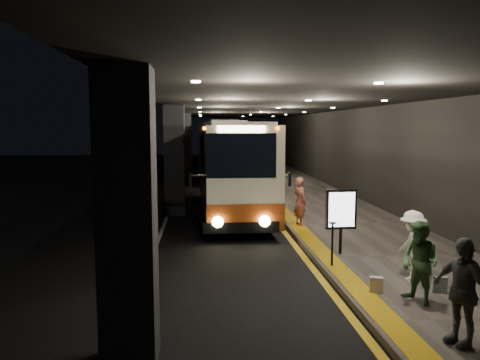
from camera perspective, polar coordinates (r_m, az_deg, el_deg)
name	(u,v)px	position (r m, az deg, el deg)	size (l,w,h in m)	color
ground	(215,236)	(15.30, -3.04, -6.88)	(90.00, 90.00, 0.00)	black
lane_line_white	(170,210)	(20.24, -8.55, -3.62)	(0.12, 50.00, 0.01)	silver
kerb_stripe_yellow	(266,208)	(20.38, 3.19, -3.48)	(0.18, 50.00, 0.01)	gold
sidewalk	(320,206)	(20.83, 9.76, -3.16)	(4.50, 50.00, 0.15)	#514C44
tactile_strip	(277,205)	(20.43, 4.58, -3.04)	(0.50, 50.00, 0.01)	gold
terminal_wall	(372,139)	(21.22, 15.83, 4.81)	(0.10, 50.00, 6.00)	black
support_columns	(175,160)	(18.96, -7.96, 2.40)	(0.80, 24.80, 4.40)	black
canopy	(270,102)	(20.12, 3.70, 9.52)	(9.00, 50.00, 0.40)	black
coach_main	(230,170)	(19.56, -1.23, 1.19)	(2.67, 11.59, 3.59)	beige
coach_second	(222,151)	(33.37, -2.20, 3.57)	(3.01, 12.17, 3.79)	beige
coach_third	(218,144)	(43.64, -2.64, 4.39)	(3.37, 12.81, 3.99)	beige
passenger_boarding	(300,201)	(16.23, 7.32, -2.61)	(0.61, 0.40, 1.67)	#A5564D
passenger_waiting_green	(420,263)	(9.75, 21.07, -9.37)	(0.78, 0.48, 1.60)	#416D3C
passenger_waiting_white	(413,246)	(11.00, 20.30, -7.59)	(1.02, 0.48, 1.58)	white
passenger_waiting_grey	(462,291)	(8.22, 25.43, -12.15)	(1.00, 0.51, 1.71)	#4C4D51
bag_polka	(440,285)	(10.64, 23.18, -11.66)	(0.28, 0.12, 0.34)	black
bag_plain	(376,285)	(10.23, 16.27, -12.16)	(0.26, 0.15, 0.33)	beige
info_sign	(341,211)	(12.74, 12.23, -3.66)	(0.83, 0.14, 1.75)	black
stanchion_post	(332,244)	(11.72, 11.19, -7.72)	(0.05, 0.05, 1.08)	black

